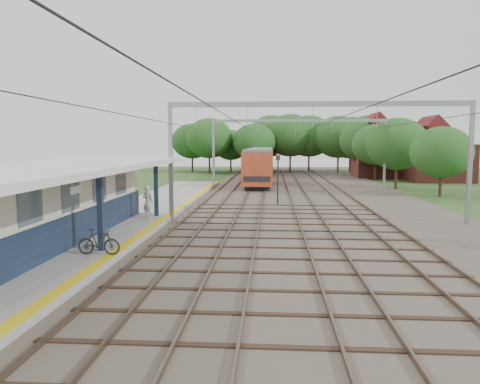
{
  "coord_description": "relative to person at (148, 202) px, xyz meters",
  "views": [
    {
      "loc": [
        0.94,
        -12.03,
        4.65
      ],
      "look_at": [
        -1.07,
        16.94,
        1.6
      ],
      "focal_mm": 35.0,
      "sensor_mm": 36.0,
      "label": 1
    }
  ],
  "objects": [
    {
      "name": "signal_post",
      "position": [
        7.49,
        8.18,
        1.04
      ],
      "size": [
        0.3,
        0.28,
        3.88
      ],
      "rotation": [
        0.0,
        0.0,
        0.37
      ],
      "color": "black",
      "rests_on": "ground"
    },
    {
      "name": "station_building",
      "position": [
        -2.74,
        -7.02,
        0.74
      ],
      "size": [
        3.41,
        18.0,
        3.4
      ],
      "color": "beige",
      "rests_on": "platform"
    },
    {
      "name": "house_near",
      "position": [
        27.14,
        31.98,
        1.68
      ],
      "size": [
        7.0,
        6.12,
        7.89
      ],
      "color": "brown",
      "rests_on": "ground"
    },
    {
      "name": "ground",
      "position": [
        6.14,
        -14.02,
        -1.3
      ],
      "size": [
        160.0,
        160.0,
        0.0
      ],
      "primitive_type": "plane",
      "color": "#2D4C1E",
      "rests_on": "ground"
    },
    {
      "name": "bicycle",
      "position": [
        0.42,
        -8.77,
        -0.45
      ],
      "size": [
        1.71,
        0.54,
        1.01
      ],
      "primitive_type": "imported",
      "rotation": [
        0.0,
        0.0,
        1.53
      ],
      "color": "black",
      "rests_on": "platform"
    },
    {
      "name": "person",
      "position": [
        0.0,
        0.0,
        0.0
      ],
      "size": [
        0.82,
        0.69,
        1.91
      ],
      "primitive_type": "imported",
      "rotation": [
        0.0,
        0.0,
        2.74
      ],
      "color": "beige",
      "rests_on": "platform"
    },
    {
      "name": "yellow_stripe",
      "position": [
        0.89,
        -0.02,
        -0.95
      ],
      "size": [
        0.45,
        52.0,
        0.01
      ],
      "primitive_type": "cube",
      "color": "yellow",
      "rests_on": "platform"
    },
    {
      "name": "platform",
      "position": [
        -1.36,
        -0.02,
        -1.13
      ],
      "size": [
        5.0,
        52.0,
        0.35
      ],
      "primitive_type": "cube",
      "color": "gray",
      "rests_on": "ground"
    },
    {
      "name": "train",
      "position": [
        5.64,
        36.12,
        0.88
      ],
      "size": [
        2.99,
        37.28,
        3.93
      ],
      "color": "black",
      "rests_on": "ballast_bed"
    },
    {
      "name": "rail_tracks",
      "position": [
        7.64,
        15.98,
        -1.13
      ],
      "size": [
        11.8,
        88.0,
        0.15
      ],
      "color": "brown",
      "rests_on": "ballast_bed"
    },
    {
      "name": "catenary_system",
      "position": [
        9.52,
        11.26,
        4.21
      ],
      "size": [
        17.22,
        88.0,
        7.0
      ],
      "color": "gray",
      "rests_on": "ground"
    },
    {
      "name": "tree_band",
      "position": [
        9.98,
        43.1,
        3.62
      ],
      "size": [
        31.72,
        30.88,
        8.82
      ],
      "color": "#382619",
      "rests_on": "ground"
    },
    {
      "name": "ballast_bed",
      "position": [
        10.14,
        15.98,
        -1.25
      ],
      "size": [
        18.0,
        90.0,
        0.1
      ],
      "primitive_type": "cube",
      "color": "#473D33",
      "rests_on": "ground"
    },
    {
      "name": "house_far",
      "position": [
        22.14,
        37.98,
        1.93
      ],
      "size": [
        8.0,
        6.12,
        8.66
      ],
      "color": "brown",
      "rests_on": "ground"
    },
    {
      "name": "canopy",
      "position": [
        -1.64,
        -8.02,
        2.34
      ],
      "size": [
        6.4,
        20.0,
        3.44
      ],
      "color": "#111F37",
      "rests_on": "platform"
    }
  ]
}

